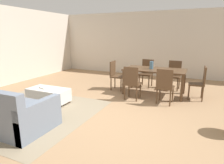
# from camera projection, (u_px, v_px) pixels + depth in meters

# --- Properties ---
(ground_plane) EXTENTS (10.80, 10.80, 0.00)m
(ground_plane) POSITION_uv_depth(u_px,v_px,m) (106.00, 120.00, 4.03)
(ground_plane) COLOR #9E7A56
(wall_back) EXTENTS (9.00, 0.12, 2.70)m
(wall_back) POSITION_uv_depth(u_px,v_px,m) (157.00, 44.00, 8.14)
(wall_back) COLOR beige
(wall_back) RESTS_ON ground_plane
(area_rug) EXTENTS (3.00, 2.80, 0.01)m
(area_rug) POSITION_uv_depth(u_px,v_px,m) (28.00, 111.00, 4.45)
(area_rug) COLOR gray
(area_rug) RESTS_ON ground_plane
(ottoman_table) EXTENTS (1.06, 0.54, 0.39)m
(ottoman_table) POSITION_uv_depth(u_px,v_px,m) (49.00, 95.00, 4.97)
(ottoman_table) COLOR silver
(ottoman_table) RESTS_ON ground_plane
(dining_table) EXTENTS (1.76, 0.90, 0.76)m
(dining_table) POSITION_uv_depth(u_px,v_px,m) (155.00, 72.00, 5.64)
(dining_table) COLOR #513823
(dining_table) RESTS_ON ground_plane
(dining_chair_near_left) EXTENTS (0.41, 0.41, 0.92)m
(dining_chair_near_left) POSITION_uv_depth(u_px,v_px,m) (132.00, 81.00, 5.16)
(dining_chair_near_left) COLOR #513823
(dining_chair_near_left) RESTS_ON ground_plane
(dining_chair_near_right) EXTENTS (0.42, 0.42, 0.92)m
(dining_chair_near_right) POSITION_uv_depth(u_px,v_px,m) (165.00, 85.00, 4.81)
(dining_chair_near_right) COLOR #513823
(dining_chair_near_right) RESTS_ON ground_plane
(dining_chair_far_left) EXTENTS (0.43, 0.43, 0.92)m
(dining_chair_far_left) POSITION_uv_depth(u_px,v_px,m) (147.00, 71.00, 6.57)
(dining_chair_far_left) COLOR #513823
(dining_chair_far_left) RESTS_ON ground_plane
(dining_chair_far_right) EXTENTS (0.42, 0.42, 0.92)m
(dining_chair_far_right) POSITION_uv_depth(u_px,v_px,m) (174.00, 73.00, 6.22)
(dining_chair_far_right) COLOR #513823
(dining_chair_far_right) RESTS_ON ground_plane
(dining_chair_head_east) EXTENTS (0.42, 0.42, 0.92)m
(dining_chair_head_east) POSITION_uv_depth(u_px,v_px,m) (200.00, 81.00, 5.17)
(dining_chair_head_east) COLOR #513823
(dining_chair_head_east) RESTS_ON ground_plane
(dining_chair_head_west) EXTENTS (0.41, 0.41, 0.92)m
(dining_chair_head_west) POSITION_uv_depth(u_px,v_px,m) (115.00, 74.00, 6.17)
(dining_chair_head_west) COLOR #513823
(dining_chair_head_west) RESTS_ON ground_plane
(vase_centerpiece) EXTENTS (0.11, 0.11, 0.22)m
(vase_centerpiece) POSITION_uv_depth(u_px,v_px,m) (151.00, 65.00, 5.61)
(vase_centerpiece) COLOR slate
(vase_centerpiece) RESTS_ON dining_table
(book_on_ottoman) EXTENTS (0.30, 0.26, 0.03)m
(book_on_ottoman) POSITION_uv_depth(u_px,v_px,m) (45.00, 87.00, 4.98)
(book_on_ottoman) COLOR silver
(book_on_ottoman) RESTS_ON ottoman_table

